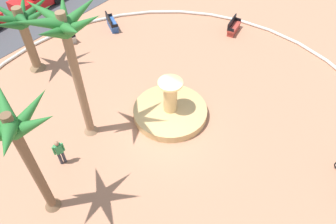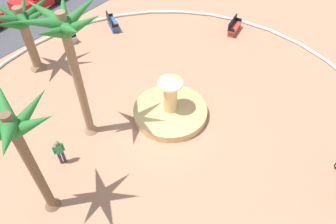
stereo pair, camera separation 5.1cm
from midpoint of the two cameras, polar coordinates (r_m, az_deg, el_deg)
name	(u,v)px [view 1 (the left image)]	position (r m, az deg, el deg)	size (l,w,h in m)	color
ground_plane	(167,129)	(17.44, -0.25, -3.01)	(80.00, 80.00, 0.00)	tan
plaza_curb	(167,128)	(17.36, -0.25, -2.80)	(23.66, 23.66, 0.20)	silver
fountain	(170,110)	(17.90, 0.30, 0.28)	(4.01, 4.01, 2.38)	tan
palm_tree_near_fountain	(22,24)	(20.90, -23.93, 13.65)	(4.17, 4.26, 4.45)	brown
palm_tree_by_curb	(17,138)	(12.10, -24.78, -4.11)	(3.36, 3.28, 6.13)	brown
palm_tree_mid_plaza	(67,42)	(14.14, -17.05, 11.46)	(3.49, 3.56, 7.18)	#8E6B4C
bench_east	(67,35)	(24.39, -17.04, 12.62)	(0.81, 1.67, 1.00)	beige
bench_west	(233,28)	(24.55, 11.18, 14.09)	(1.67, 0.80, 1.00)	#B73D33
bench_north	(112,24)	(24.86, -9.71, 14.76)	(1.21, 1.64, 1.00)	#335BA8
person_cyclist_photo	(59,151)	(16.26, -18.31, -6.46)	(0.50, 0.30, 1.60)	#33333D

